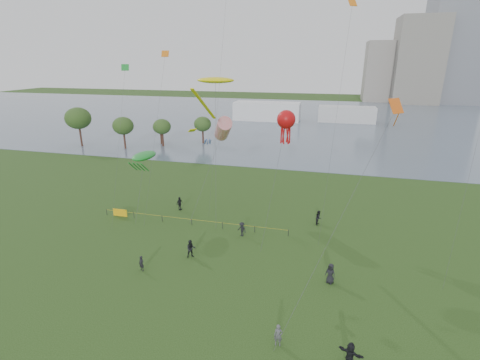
% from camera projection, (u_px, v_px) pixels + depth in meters
% --- Properties ---
extents(ground_plane, '(400.00, 400.00, 0.00)m').
position_uv_depth(ground_plane, '(210.00, 311.00, 28.43)').
color(ground_plane, '#1C3711').
extents(lake, '(400.00, 120.00, 0.08)m').
position_uv_depth(lake, '(304.00, 119.00, 120.04)').
color(lake, slate).
rests_on(lake, ground_plane).
extents(building_mid, '(20.00, 20.00, 38.00)m').
position_uv_depth(building_mid, '(417.00, 61.00, 160.01)').
color(building_mid, slate).
rests_on(building_mid, ground_plane).
extents(building_low, '(16.00, 18.00, 28.00)m').
position_uv_depth(building_low, '(382.00, 72.00, 170.37)').
color(building_low, gray).
rests_on(building_low, ground_plane).
extents(pavilion_left, '(22.00, 8.00, 6.00)m').
position_uv_depth(pavilion_left, '(267.00, 111.00, 117.25)').
color(pavilion_left, white).
rests_on(pavilion_left, ground_plane).
extents(pavilion_right, '(18.00, 7.00, 5.00)m').
position_uv_depth(pavilion_right, '(347.00, 114.00, 114.16)').
color(pavilion_right, silver).
rests_on(pavilion_right, ground_plane).
extents(trees, '(31.88, 14.96, 9.12)m').
position_uv_depth(trees, '(127.00, 123.00, 80.87)').
color(trees, '#3D241B').
rests_on(trees, ground_plane).
extents(fence, '(24.07, 0.07, 1.05)m').
position_uv_depth(fence, '(147.00, 216.00, 44.49)').
color(fence, black).
rests_on(fence, ground_plane).
extents(kite_flyer, '(0.65, 0.45, 1.69)m').
position_uv_depth(kite_flyer, '(278.00, 335.00, 24.79)').
color(kite_flyer, '#4F5156').
rests_on(kite_flyer, ground_plane).
extents(spectator_a, '(1.19, 1.10, 1.96)m').
position_uv_depth(spectator_a, '(191.00, 249.00, 35.87)').
color(spectator_a, black).
rests_on(spectator_a, ground_plane).
extents(spectator_b, '(1.29, 1.06, 1.74)m').
position_uv_depth(spectator_b, '(242.00, 229.00, 40.26)').
color(spectator_b, black).
rests_on(spectator_b, ground_plane).
extents(spectator_c, '(0.79, 1.18, 1.86)m').
position_uv_depth(spectator_c, '(180.00, 203.00, 47.31)').
color(spectator_c, black).
rests_on(spectator_c, ground_plane).
extents(spectator_d, '(1.14, 1.00, 1.96)m').
position_uv_depth(spectator_d, '(330.00, 274.00, 31.72)').
color(spectator_d, black).
rests_on(spectator_d, ground_plane).
extents(spectator_e, '(1.77, 1.11, 1.82)m').
position_uv_depth(spectator_e, '(350.00, 354.00, 23.09)').
color(spectator_e, black).
rests_on(spectator_e, ground_plane).
extents(spectator_f, '(0.65, 0.52, 1.55)m').
position_uv_depth(spectator_f, '(141.00, 263.00, 33.65)').
color(spectator_f, black).
rests_on(spectator_f, ground_plane).
extents(spectator_g, '(0.82, 0.98, 1.83)m').
position_uv_depth(spectator_g, '(319.00, 218.00, 43.13)').
color(spectator_g, black).
rests_on(spectator_g, ground_plane).
extents(kite_stingray, '(4.55, 9.90, 17.52)m').
position_uv_depth(kite_stingray, '(215.00, 81.00, 41.09)').
color(kite_stingray, '#3F3F42').
extents(kite_windsock, '(4.33, 10.34, 12.65)m').
position_uv_depth(kite_windsock, '(223.00, 129.00, 46.57)').
color(kite_windsock, '#3F3F42').
extents(kite_creature, '(2.45, 6.15, 8.25)m').
position_uv_depth(kite_creature, '(144.00, 156.00, 44.48)').
color(kite_creature, '#3F3F42').
extents(kite_octopus, '(2.21, 10.20, 13.88)m').
position_uv_depth(kite_octopus, '(286.00, 120.00, 41.16)').
color(kite_octopus, '#3F3F42').
extents(kite_delta, '(8.61, 13.21, 16.43)m').
position_uv_depth(kite_delta, '(391.00, 118.00, 28.68)').
color(kite_delta, '#3F3F42').
extents(small_kites, '(38.89, 11.30, 11.92)m').
position_uv_depth(small_kites, '(255.00, 29.00, 38.13)').
color(small_kites, orange).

